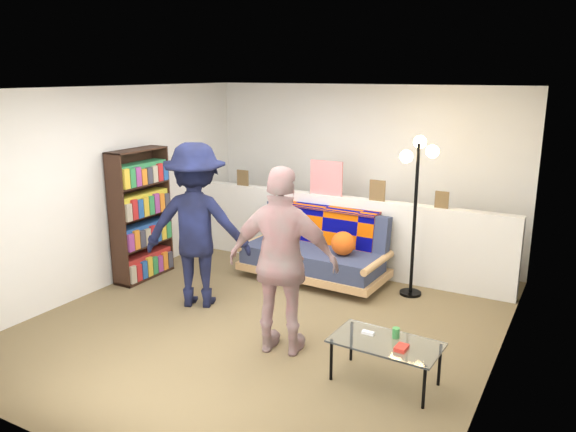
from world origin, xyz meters
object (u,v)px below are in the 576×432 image
object	(u,v)px
person_left	(197,226)
person_right	(283,262)
futon_sofa	(317,251)
bookshelf	(141,219)
floor_lamp	(417,184)
coffee_table	(386,344)

from	to	relation	value
person_left	person_right	world-z (taller)	person_left
futon_sofa	person_left	size ratio (longest dim) A/B	1.02
person_left	bookshelf	bearing A→B (deg)	-40.02
bookshelf	person_right	distance (m)	2.68
bookshelf	floor_lamp	distance (m)	3.41
coffee_table	person_left	bearing A→B (deg)	166.30
floor_lamp	coffee_table	bearing A→B (deg)	-78.87
bookshelf	coffee_table	xyz separation A→B (m)	(3.57, -0.93, -0.41)
bookshelf	person_left	xyz separation A→B (m)	(1.15, -0.34, 0.15)
coffee_table	floor_lamp	size ratio (longest dim) A/B	0.49
coffee_table	person_right	bearing A→B (deg)	175.90
person_left	coffee_table	bearing A→B (deg)	142.65
futon_sofa	person_left	xyz separation A→B (m)	(-0.82, -1.34, 0.55)
person_right	person_left	bearing A→B (deg)	-32.39
futon_sofa	bookshelf	distance (m)	2.25
coffee_table	floor_lamp	xyz separation A→B (m)	(-0.40, 2.04, 0.97)
futon_sofa	person_right	world-z (taller)	person_right
person_right	bookshelf	bearing A→B (deg)	-30.58
coffee_table	person_left	world-z (taller)	person_left
bookshelf	coffee_table	world-z (taller)	bookshelf
futon_sofa	person_left	bearing A→B (deg)	-121.41
futon_sofa	floor_lamp	xyz separation A→B (m)	(1.20, 0.11, 0.96)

